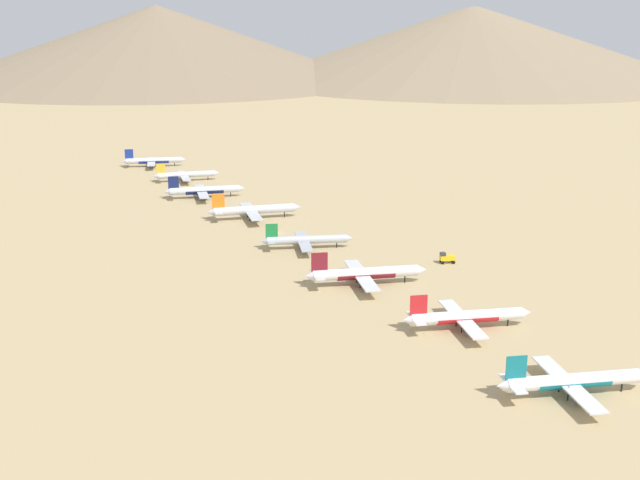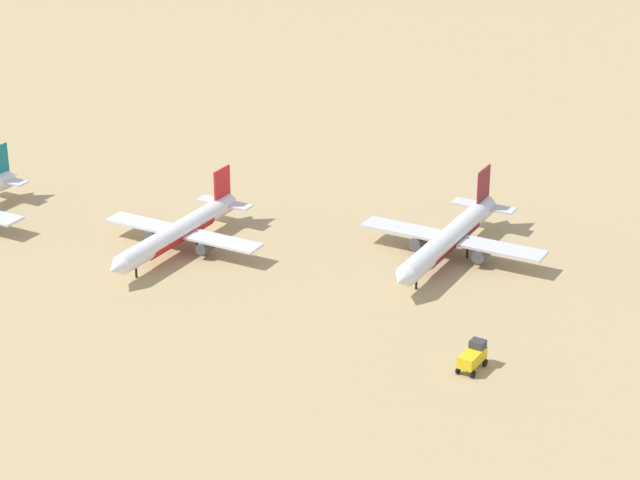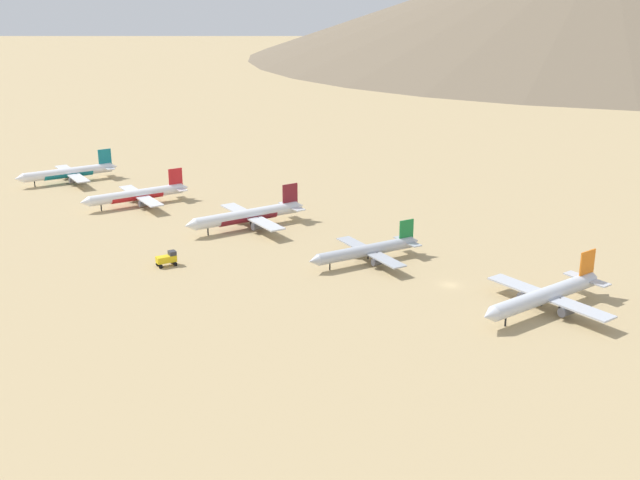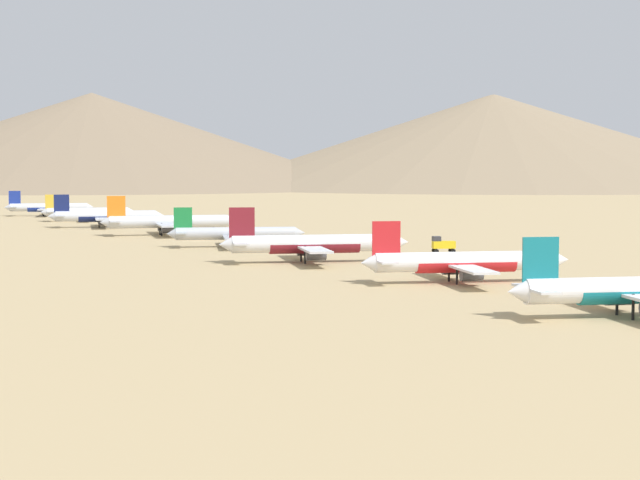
{
  "view_description": "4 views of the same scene",
  "coord_description": "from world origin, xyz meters",
  "px_view_note": "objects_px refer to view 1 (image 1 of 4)",
  "views": [
    {
      "loc": [
        -89.55,
        -305.29,
        86.22
      ],
      "look_at": [
        7.03,
        -31.12,
        4.61
      ],
      "focal_mm": 46.59,
      "sensor_mm": 36.0,
      "label": 1
    },
    {
      "loc": [
        197.9,
        -27.59,
        86.2
      ],
      "look_at": [
        17.85,
        -90.78,
        4.63
      ],
      "focal_mm": 70.1,
      "sensor_mm": 36.0,
      "label": 2
    },
    {
      "loc": [
        147.75,
        115.43,
        72.86
      ],
      "look_at": [
        14.17,
        -32.14,
        6.97
      ],
      "focal_mm": 45.12,
      "sensor_mm": 36.0,
      "label": 3
    },
    {
      "loc": [
        -62.96,
        -275.16,
        19.99
      ],
      "look_at": [
        17.72,
        -48.84,
        3.02
      ],
      "focal_mm": 58.54,
      "sensor_mm": 36.0,
      "label": 4
    }
  ],
  "objects_px": {
    "parked_jet_1": "(466,317)",
    "parked_jet_3": "(306,240)",
    "parked_jet_6": "(186,175)",
    "service_truck": "(447,257)",
    "parked_jet_0": "(572,381)",
    "parked_jet_5": "(204,190)",
    "parked_jet_7": "(153,161)",
    "parked_jet_2": "(365,273)",
    "parked_jet_4": "(253,210)"
  },
  "relations": [
    {
      "from": "parked_jet_1",
      "to": "parked_jet_3",
      "type": "bearing_deg",
      "value": 100.45
    },
    {
      "from": "parked_jet_6",
      "to": "service_truck",
      "type": "bearing_deg",
      "value": -70.82
    },
    {
      "from": "parked_jet_0",
      "to": "parked_jet_5",
      "type": "relative_size",
      "value": 0.99
    },
    {
      "from": "parked_jet_1",
      "to": "parked_jet_7",
      "type": "bearing_deg",
      "value": 99.36
    },
    {
      "from": "parked_jet_2",
      "to": "parked_jet_5",
      "type": "relative_size",
      "value": 1.07
    },
    {
      "from": "parked_jet_2",
      "to": "parked_jet_4",
      "type": "xyz_separation_m",
      "value": [
        -11.4,
        95.89,
        0.03
      ]
    },
    {
      "from": "parked_jet_0",
      "to": "parked_jet_2",
      "type": "xyz_separation_m",
      "value": [
        -14.78,
        89.05,
        0.26
      ]
    },
    {
      "from": "parked_jet_2",
      "to": "parked_jet_7",
      "type": "relative_size",
      "value": 1.14
    },
    {
      "from": "parked_jet_1",
      "to": "parked_jet_6",
      "type": "xyz_separation_m",
      "value": [
        -35.65,
        228.81,
        -0.27
      ]
    },
    {
      "from": "parked_jet_6",
      "to": "parked_jet_7",
      "type": "height_order",
      "value": "parked_jet_7"
    },
    {
      "from": "parked_jet_2",
      "to": "parked_jet_0",
      "type": "bearing_deg",
      "value": -80.57
    },
    {
      "from": "parked_jet_1",
      "to": "parked_jet_5",
      "type": "relative_size",
      "value": 0.99
    },
    {
      "from": "parked_jet_0",
      "to": "parked_jet_3",
      "type": "height_order",
      "value": "parked_jet_0"
    },
    {
      "from": "parked_jet_0",
      "to": "parked_jet_6",
      "type": "distance_m",
      "value": 276.0
    },
    {
      "from": "parked_jet_0",
      "to": "parked_jet_7",
      "type": "bearing_deg",
      "value": 98.57
    },
    {
      "from": "parked_jet_2",
      "to": "parked_jet_5",
      "type": "xyz_separation_m",
      "value": [
        -22.83,
        142.6,
        -0.25
      ]
    },
    {
      "from": "parked_jet_1",
      "to": "parked_jet_5",
      "type": "distance_m",
      "value": 190.36
    },
    {
      "from": "parked_jet_1",
      "to": "parked_jet_5",
      "type": "xyz_separation_m",
      "value": [
        -34.79,
        187.16,
        0.04
      ]
    },
    {
      "from": "parked_jet_1",
      "to": "parked_jet_5",
      "type": "height_order",
      "value": "parked_jet_5"
    },
    {
      "from": "parked_jet_6",
      "to": "service_truck",
      "type": "xyz_separation_m",
      "value": [
        59.78,
        -171.88,
        -1.23
      ]
    },
    {
      "from": "parked_jet_3",
      "to": "parked_jet_5",
      "type": "relative_size",
      "value": 0.91
    },
    {
      "from": "parked_jet_3",
      "to": "parked_jet_4",
      "type": "relative_size",
      "value": 0.85
    },
    {
      "from": "parked_jet_4",
      "to": "parked_jet_1",
      "type": "bearing_deg",
      "value": -80.55
    },
    {
      "from": "parked_jet_3",
      "to": "parked_jet_4",
      "type": "height_order",
      "value": "parked_jet_4"
    },
    {
      "from": "parked_jet_4",
      "to": "service_truck",
      "type": "xyz_separation_m",
      "value": [
        47.49,
        -83.53,
        -1.81
      ]
    },
    {
      "from": "parked_jet_5",
      "to": "parked_jet_0",
      "type": "bearing_deg",
      "value": -80.78
    },
    {
      "from": "parked_jet_5",
      "to": "service_truck",
      "type": "xyz_separation_m",
      "value": [
        58.92,
        -130.23,
        -1.54
      ]
    },
    {
      "from": "parked_jet_7",
      "to": "service_truck",
      "type": "bearing_deg",
      "value": -72.34
    },
    {
      "from": "parked_jet_0",
      "to": "parked_jet_2",
      "type": "relative_size",
      "value": 0.93
    },
    {
      "from": "parked_jet_0",
      "to": "parked_jet_7",
      "type": "xyz_separation_m",
      "value": [
        -48.16,
        319.6,
        -0.22
      ]
    },
    {
      "from": "parked_jet_3",
      "to": "parked_jet_5",
      "type": "distance_m",
      "value": 98.46
    },
    {
      "from": "parked_jet_7",
      "to": "parked_jet_1",
      "type": "bearing_deg",
      "value": -80.64
    },
    {
      "from": "parked_jet_5",
      "to": "service_truck",
      "type": "bearing_deg",
      "value": -65.66
    },
    {
      "from": "parked_jet_0",
      "to": "parked_jet_1",
      "type": "xyz_separation_m",
      "value": [
        -2.82,
        44.49,
        -0.03
      ]
    },
    {
      "from": "parked_jet_0",
      "to": "parked_jet_5",
      "type": "xyz_separation_m",
      "value": [
        -37.61,
        231.65,
        0.01
      ]
    },
    {
      "from": "parked_jet_0",
      "to": "parked_jet_6",
      "type": "xyz_separation_m",
      "value": [
        -38.48,
        273.3,
        -0.3
      ]
    },
    {
      "from": "parked_jet_0",
      "to": "parked_jet_2",
      "type": "distance_m",
      "value": 90.27
    },
    {
      "from": "parked_jet_0",
      "to": "parked_jet_4",
      "type": "distance_m",
      "value": 186.79
    },
    {
      "from": "parked_jet_2",
      "to": "parked_jet_5",
      "type": "distance_m",
      "value": 144.41
    },
    {
      "from": "parked_jet_4",
      "to": "parked_jet_6",
      "type": "bearing_deg",
      "value": 97.92
    },
    {
      "from": "parked_jet_3",
      "to": "service_truck",
      "type": "height_order",
      "value": "parked_jet_3"
    },
    {
      "from": "parked_jet_1",
      "to": "parked_jet_7",
      "type": "xyz_separation_m",
      "value": [
        -45.34,
        275.11,
        -0.19
      ]
    },
    {
      "from": "parked_jet_1",
      "to": "service_truck",
      "type": "distance_m",
      "value": 61.84
    },
    {
      "from": "parked_jet_4",
      "to": "parked_jet_7",
      "type": "height_order",
      "value": "parked_jet_4"
    },
    {
      "from": "parked_jet_0",
      "to": "parked_jet_5",
      "type": "height_order",
      "value": "parked_jet_5"
    },
    {
      "from": "parked_jet_4",
      "to": "parked_jet_5",
      "type": "relative_size",
      "value": 1.06
    },
    {
      "from": "parked_jet_0",
      "to": "parked_jet_3",
      "type": "relative_size",
      "value": 1.1
    },
    {
      "from": "parked_jet_4",
      "to": "parked_jet_6",
      "type": "distance_m",
      "value": 89.21
    },
    {
      "from": "parked_jet_4",
      "to": "service_truck",
      "type": "bearing_deg",
      "value": -60.38
    },
    {
      "from": "parked_jet_5",
      "to": "service_truck",
      "type": "relative_size",
      "value": 6.76
    }
  ]
}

